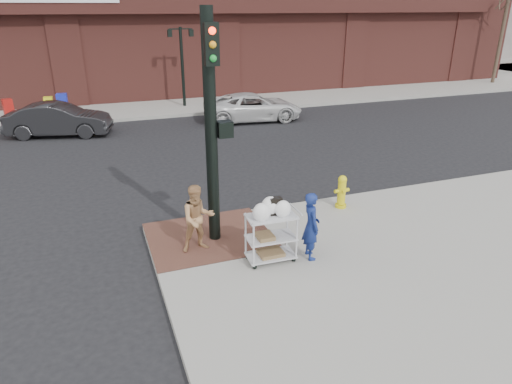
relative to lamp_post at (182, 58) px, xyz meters
name	(u,v)px	position (x,y,z in m)	size (l,w,h in m)	color
ground	(247,256)	(-2.00, -16.00, -2.62)	(220.00, 220.00, 0.00)	black
sidewalk_far	(261,65)	(10.50, 16.00, -2.54)	(65.00, 36.00, 0.15)	gray
brick_curb_ramp	(210,236)	(-2.60, -15.10, -2.46)	(2.80, 2.40, 0.01)	#532D27
lamp_post	(182,58)	(0.00, 0.00, 0.00)	(1.32, 0.22, 4.00)	black
traffic_signal_pole	(212,124)	(-2.48, -15.23, 0.21)	(0.61, 0.51, 5.00)	black
woman_blue	(311,226)	(-0.83, -16.73, -1.73)	(0.54, 0.35, 1.48)	navy
pedestrian_tan	(198,218)	(-2.97, -15.60, -1.71)	(0.73, 0.57, 1.51)	#AB7C50
sedan_dark	(58,120)	(-6.13, -3.72, -1.92)	(1.47, 4.21, 1.39)	black
minivan_white	(253,107)	(2.51, -3.91, -1.97)	(2.16, 4.68, 1.30)	silver
utility_cart	(271,233)	(-1.67, -16.58, -1.83)	(1.03, 0.60, 1.40)	#B4B5BA
fire_hydrant	(342,191)	(1.11, -14.67, -2.01)	(0.42, 0.29, 0.89)	#D3C411
newsbox_red	(9,110)	(-8.39, -0.54, -1.97)	(0.42, 0.38, 0.99)	#A01612
newsbox_yellow	(49,107)	(-6.65, -0.33, -2.00)	(0.40, 0.36, 0.94)	yellow
newsbox_blue	(63,105)	(-6.02, -0.63, -1.91)	(0.47, 0.42, 1.11)	#1B27B1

